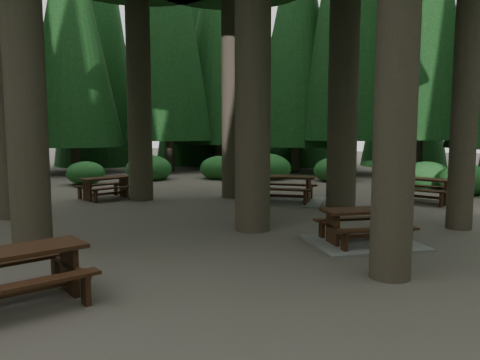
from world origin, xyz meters
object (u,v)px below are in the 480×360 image
(picnic_table_d, at_px, (424,186))
(picnic_table_e, at_px, (16,268))
(picnic_table_c, at_px, (284,193))
(picnic_table_a, at_px, (363,232))
(picnic_table_b, at_px, (106,184))

(picnic_table_d, bearing_deg, picnic_table_e, -95.57)
(picnic_table_d, xyz_separation_m, picnic_table_e, (-5.70, -11.43, -0.00))
(picnic_table_c, xyz_separation_m, picnic_table_d, (4.36, 1.38, 0.22))
(picnic_table_c, bearing_deg, picnic_table_e, -100.16)
(picnic_table_a, relative_size, picnic_table_e, 1.23)
(picnic_table_e, bearing_deg, picnic_table_b, 58.77)
(picnic_table_d, bearing_deg, picnic_table_a, -81.92)
(picnic_table_c, distance_m, picnic_table_e, 10.14)
(picnic_table_b, distance_m, picnic_table_d, 10.68)
(picnic_table_d, bearing_deg, picnic_table_c, -141.51)
(picnic_table_b, xyz_separation_m, picnic_table_d, (10.32, 2.73, 0.03))
(picnic_table_e, bearing_deg, picnic_table_c, 23.20)
(picnic_table_a, bearing_deg, picnic_table_e, -161.43)
(picnic_table_d, bearing_deg, picnic_table_b, -144.25)
(picnic_table_e, bearing_deg, picnic_table_d, 4.27)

